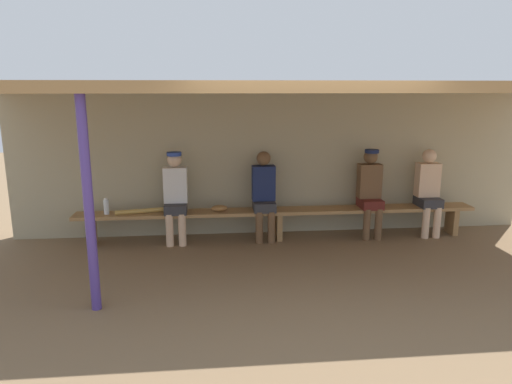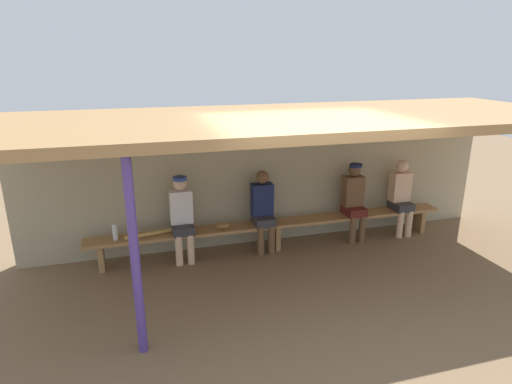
# 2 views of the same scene
# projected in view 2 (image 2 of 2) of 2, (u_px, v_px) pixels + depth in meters

# --- Properties ---
(ground_plane) EXTENTS (24.00, 24.00, 0.00)m
(ground_plane) POSITION_uv_depth(u_px,v_px,m) (312.00, 295.00, 5.80)
(ground_plane) COLOR brown
(back_wall) EXTENTS (8.00, 0.20, 2.20)m
(back_wall) POSITION_uv_depth(u_px,v_px,m) (268.00, 178.00, 7.30)
(back_wall) COLOR tan
(back_wall) RESTS_ON ground
(dugout_roof) EXTENTS (8.00, 2.80, 0.12)m
(dugout_roof) POSITION_uv_depth(u_px,v_px,m) (298.00, 119.00, 5.76)
(dugout_roof) COLOR #9E7547
(dugout_roof) RESTS_ON back_wall
(support_post) EXTENTS (0.10, 0.10, 2.20)m
(support_post) POSITION_uv_depth(u_px,v_px,m) (135.00, 259.00, 4.39)
(support_post) COLOR #4C388C
(support_post) RESTS_ON ground
(bench) EXTENTS (6.00, 0.36, 0.46)m
(bench) POSITION_uv_depth(u_px,v_px,m) (276.00, 226.00, 7.10)
(bench) COLOR #9E7547
(bench) RESTS_ON ground
(player_near_post) EXTENTS (0.34, 0.42, 1.34)m
(player_near_post) POSITION_uv_depth(u_px,v_px,m) (401.00, 195.00, 7.61)
(player_near_post) COLOR #333338
(player_near_post) RESTS_ON ground
(player_in_blue) EXTENTS (0.34, 0.42, 1.34)m
(player_in_blue) POSITION_uv_depth(u_px,v_px,m) (263.00, 208.00, 6.95)
(player_in_blue) COLOR #333338
(player_in_blue) RESTS_ON ground
(player_in_white) EXTENTS (0.34, 0.42, 1.34)m
(player_in_white) POSITION_uv_depth(u_px,v_px,m) (354.00, 198.00, 7.36)
(player_in_white) COLOR #591E19
(player_in_white) RESTS_ON ground
(player_in_red) EXTENTS (0.34, 0.42, 1.34)m
(player_in_red) POSITION_uv_depth(u_px,v_px,m) (182.00, 215.00, 6.60)
(player_in_red) COLOR #333338
(player_in_red) RESTS_ON ground
(water_bottle_green) EXTENTS (0.08, 0.08, 0.24)m
(water_bottle_green) POSITION_uv_depth(u_px,v_px,m) (115.00, 232.00, 6.38)
(water_bottle_green) COLOR silver
(water_bottle_green) RESTS_ON bench
(baseball_glove_dark_brown) EXTENTS (0.24, 0.18, 0.09)m
(baseball_glove_dark_brown) POSITION_uv_depth(u_px,v_px,m) (223.00, 225.00, 6.83)
(baseball_glove_dark_brown) COLOR olive
(baseball_glove_dark_brown) RESTS_ON bench
(baseball_bat) EXTENTS (0.87, 0.23, 0.07)m
(baseball_bat) POSITION_uv_depth(u_px,v_px,m) (154.00, 233.00, 6.56)
(baseball_bat) COLOR tan
(baseball_bat) RESTS_ON bench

